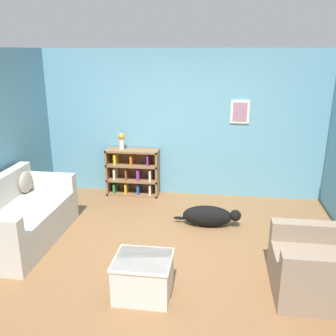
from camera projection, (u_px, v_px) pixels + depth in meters
name	position (u px, v px, depth m)	size (l,w,h in m)	color
ground_plane	(164.00, 253.00, 4.95)	(14.00, 14.00, 0.00)	brown
wall_back	(182.00, 124.00, 6.68)	(5.60, 0.13, 2.60)	#609EB7
couch	(19.00, 219.00, 5.16)	(0.90, 1.78, 0.89)	beige
bookshelf	(133.00, 173.00, 6.87)	(0.95, 0.32, 0.85)	olive
recliner_chair	(330.00, 265.00, 4.04)	(1.04, 0.95, 0.99)	gray
coffee_table	(143.00, 276.00, 4.03)	(0.62, 0.54, 0.44)	silver
dog	(209.00, 216.00, 5.66)	(1.03, 0.29, 0.32)	black
vase	(122.00, 140.00, 6.69)	(0.12, 0.12, 0.30)	silver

